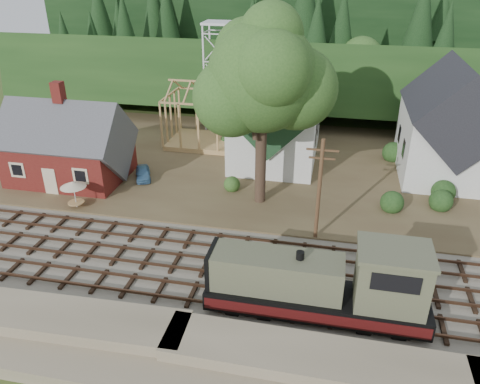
% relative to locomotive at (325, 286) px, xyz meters
% --- Properties ---
extents(ground, '(140.00, 140.00, 0.00)m').
position_rel_locomotive_xyz_m(ground, '(-7.96, 3.00, -2.19)').
color(ground, '#384C1E').
rests_on(ground, ground).
extents(embankment, '(64.00, 5.00, 1.60)m').
position_rel_locomotive_xyz_m(embankment, '(-7.96, -5.50, -2.19)').
color(embankment, '#7F7259').
rests_on(embankment, ground).
extents(railroad_bed, '(64.00, 11.00, 0.16)m').
position_rel_locomotive_xyz_m(railroad_bed, '(-7.96, 3.00, -2.11)').
color(railroad_bed, '#726B5B').
rests_on(railroad_bed, ground).
extents(village_flat, '(64.00, 26.00, 0.30)m').
position_rel_locomotive_xyz_m(village_flat, '(-7.96, 21.00, -2.04)').
color(village_flat, brown).
rests_on(village_flat, ground).
extents(hillside, '(70.00, 28.96, 12.74)m').
position_rel_locomotive_xyz_m(hillside, '(-7.96, 45.00, -2.19)').
color(hillside, '#1E3F19').
rests_on(hillside, ground).
extents(ridge, '(80.00, 20.00, 12.00)m').
position_rel_locomotive_xyz_m(ridge, '(-7.96, 61.00, -2.19)').
color(ridge, black).
rests_on(ridge, ground).
extents(depot, '(10.80, 7.41, 9.00)m').
position_rel_locomotive_xyz_m(depot, '(-23.96, 14.00, 1.02)').
color(depot, '#591514').
rests_on(depot, village_flat).
extents(church, '(8.40, 15.17, 13.00)m').
position_rel_locomotive_xyz_m(church, '(-5.96, 22.68, 2.99)').
color(church, silver).
rests_on(church, village_flat).
extents(farmhouse, '(8.40, 10.80, 10.60)m').
position_rel_locomotive_xyz_m(farmhouse, '(10.04, 22.00, 2.67)').
color(farmhouse, silver).
rests_on(farmhouse, village_flat).
extents(timber_frame, '(8.20, 6.20, 6.99)m').
position_rel_locomotive_xyz_m(timber_frame, '(-13.96, 25.00, 1.07)').
color(timber_frame, tan).
rests_on(timber_frame, village_flat).
extents(lattice_tower, '(3.20, 3.20, 12.12)m').
position_rel_locomotive_xyz_m(lattice_tower, '(-13.96, 31.00, 7.84)').
color(lattice_tower, silver).
rests_on(lattice_tower, village_flat).
extents(big_tree, '(10.90, 8.40, 14.70)m').
position_rel_locomotive_xyz_m(big_tree, '(-5.79, 13.08, 8.02)').
color(big_tree, '#38281E').
rests_on(big_tree, village_flat).
extents(telegraph_pole_near, '(2.20, 0.28, 8.00)m').
position_rel_locomotive_xyz_m(telegraph_pole_near, '(-0.96, 8.20, 2.05)').
color(telegraph_pole_near, '#4C331E').
rests_on(telegraph_pole_near, ground).
extents(locomotive, '(12.49, 3.12, 4.98)m').
position_rel_locomotive_xyz_m(locomotive, '(0.00, 0.00, 0.00)').
color(locomotive, black).
rests_on(locomotive, railroad_bed).
extents(car_blue, '(2.53, 3.50, 1.11)m').
position_rel_locomotive_xyz_m(car_blue, '(-17.35, 15.06, -1.34)').
color(car_blue, '#5286B1').
rests_on(car_blue, village_flat).
extents(car_green, '(3.55, 2.47, 1.11)m').
position_rel_locomotive_xyz_m(car_green, '(-27.56, 12.15, -1.34)').
color(car_green, '#8AB77F').
rests_on(car_green, village_flat).
extents(car_red, '(5.25, 4.54, 1.34)m').
position_rel_locomotive_xyz_m(car_red, '(11.14, 21.96, -1.22)').
color(car_red, '#BE340F').
rests_on(car_red, village_flat).
extents(patio_set, '(2.09, 2.09, 2.32)m').
position_rel_locomotive_xyz_m(patio_set, '(-20.65, 8.74, 0.08)').
color(patio_set, silver).
rests_on(patio_set, village_flat).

